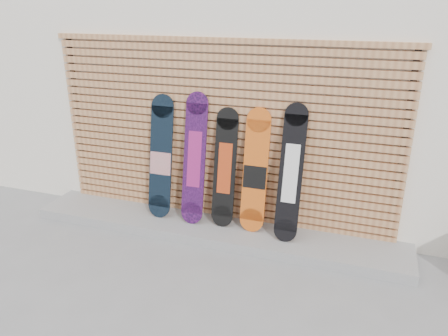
% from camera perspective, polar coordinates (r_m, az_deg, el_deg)
% --- Properties ---
extents(ground, '(80.00, 80.00, 0.00)m').
position_cam_1_polar(ground, '(4.83, -2.55, -12.59)').
color(ground, gray).
rests_on(ground, ground).
extents(building, '(12.00, 5.00, 3.60)m').
position_cam_1_polar(building, '(7.35, 11.29, 13.82)').
color(building, white).
rests_on(building, ground).
extents(concrete_step, '(4.60, 0.70, 0.12)m').
position_cam_1_polar(concrete_step, '(5.38, -1.41, -7.99)').
color(concrete_step, gray).
rests_on(concrete_step, ground).
extents(slat_wall, '(4.26, 0.08, 2.29)m').
position_cam_1_polar(slat_wall, '(5.19, -0.40, 4.66)').
color(slat_wall, '#B5784B').
rests_on(slat_wall, ground).
extents(snowboard_0, '(0.29, 0.31, 1.51)m').
position_cam_1_polar(snowboard_0, '(5.41, -8.24, 1.30)').
color(snowboard_0, black).
rests_on(snowboard_0, concrete_step).
extents(snowboard_1, '(0.27, 0.33, 1.57)m').
position_cam_1_polar(snowboard_1, '(5.21, -3.87, 1.15)').
color(snowboard_1, black).
rests_on(snowboard_1, concrete_step).
extents(snowboard_2, '(0.27, 0.28, 1.42)m').
position_cam_1_polar(snowboard_2, '(5.13, 0.11, -0.04)').
color(snowboard_2, black).
rests_on(snowboard_2, concrete_step).
extents(snowboard_3, '(0.29, 0.28, 1.44)m').
position_cam_1_polar(snowboard_3, '(5.03, 4.09, -0.51)').
color(snowboard_3, '#D45A16').
rests_on(snowboard_3, concrete_step).
extents(snowboard_4, '(0.26, 0.39, 1.53)m').
position_cam_1_polar(snowboard_4, '(4.88, 8.73, -0.72)').
color(snowboard_4, black).
rests_on(snowboard_4, concrete_step).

